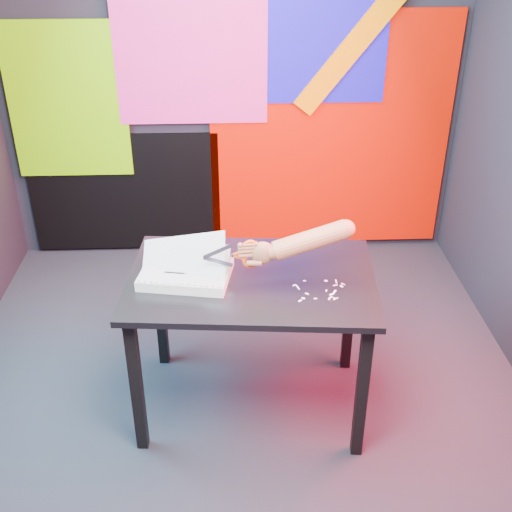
{
  "coord_description": "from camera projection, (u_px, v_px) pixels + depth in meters",
  "views": [
    {
      "loc": [
        -0.02,
        -2.62,
        2.28
      ],
      "look_at": [
        0.09,
        -0.17,
        0.87
      ],
      "focal_mm": 45.0,
      "sensor_mm": 36.0,
      "label": 1
    }
  ],
  "objects": [
    {
      "name": "paper_clippings",
      "position": [
        322.0,
        291.0,
        2.8
      ],
      "size": [
        0.23,
        0.17,
        0.0
      ],
      "color": "white",
      "rests_on": "work_table"
    },
    {
      "name": "printout_stack",
      "position": [
        186.0,
        273.0,
        2.88
      ],
      "size": [
        0.43,
        0.35,
        0.21
      ],
      "rotation": [
        0.0,
        0.0,
        -0.17
      ],
      "color": "beige",
      "rests_on": "work_table"
    },
    {
      "name": "hand_forearm",
      "position": [
        302.0,
        242.0,
        2.81
      ],
      "size": [
        0.51,
        0.13,
        0.19
      ],
      "rotation": [
        0.0,
        0.0,
        0.11
      ],
      "color": "#926648",
      "rests_on": "work_table"
    },
    {
      "name": "work_table",
      "position": [
        251.0,
        295.0,
        2.95
      ],
      "size": [
        1.17,
        0.83,
        0.75
      ],
      "rotation": [
        0.0,
        0.0,
        -0.08
      ],
      "color": "black",
      "rests_on": "ground"
    },
    {
      "name": "backdrop",
      "position": [
        242.0,
        121.0,
        4.2
      ],
      "size": [
        2.88,
        0.05,
        2.08
      ],
      "color": "#BC0C00",
      "rests_on": "ground"
    },
    {
      "name": "room",
      "position": [
        234.0,
        139.0,
        2.73
      ],
      "size": [
        3.01,
        3.01,
        2.71
      ],
      "color": "#21232C",
      "rests_on": "ground"
    },
    {
      "name": "scissors",
      "position": [
        246.0,
        254.0,
        2.8
      ],
      "size": [
        0.24,
        0.04,
        0.14
      ],
      "rotation": [
        0.0,
        0.0,
        0.11
      ],
      "color": "#9099AF",
      "rests_on": "printout_stack"
    }
  ]
}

